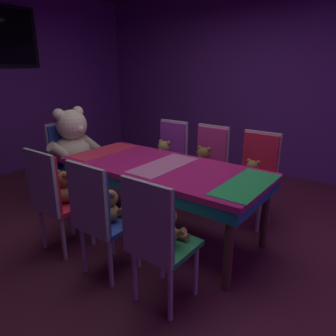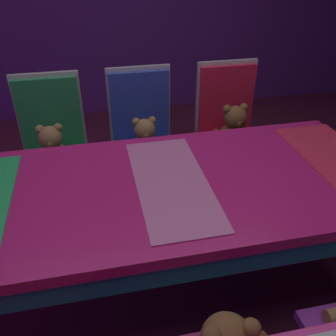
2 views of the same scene
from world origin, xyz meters
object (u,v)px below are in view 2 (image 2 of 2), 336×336
at_px(banquet_table, 171,198).
at_px(teddy_left_2, 235,130).
at_px(chair_left_0, 53,137).
at_px(teddy_left_0, 53,150).
at_px(chair_left_1, 142,128).
at_px(teddy_left_1, 145,141).
at_px(chair_left_2, 227,120).

height_order(banquet_table, teddy_left_2, teddy_left_2).
bearing_deg(chair_left_0, teddy_left_0, -0.00).
bearing_deg(teddy_left_0, teddy_left_2, 90.00).
height_order(teddy_left_0, teddy_left_2, teddy_left_2).
bearing_deg(teddy_left_2, chair_left_0, -97.03).
distance_m(teddy_left_0, chair_left_1, 0.59).
distance_m(banquet_table, teddy_left_2, 0.92).
relative_size(banquet_table, chair_left_0, 2.05).
height_order(banquet_table, chair_left_1, chair_left_1).
height_order(chair_left_0, teddy_left_0, chair_left_0).
bearing_deg(teddy_left_0, chair_left_1, 104.42).
xyz_separation_m(chair_left_0, teddy_left_1, (0.14, 0.57, -0.02)).
height_order(chair_left_0, teddy_left_1, chair_left_0).
bearing_deg(chair_left_1, chair_left_0, -89.71).
bearing_deg(chair_left_0, chair_left_2, 90.08).
distance_m(banquet_table, chair_left_1, 0.86).
bearing_deg(chair_left_2, chair_left_0, -89.92).
distance_m(chair_left_2, teddy_left_2, 0.15).
distance_m(banquet_table, chair_left_2, 1.04).
bearing_deg(teddy_left_1, banquet_table, 0.65).
height_order(chair_left_1, chair_left_2, same).
distance_m(teddy_left_0, chair_left_2, 1.17).
xyz_separation_m(teddy_left_0, teddy_left_1, (-0.00, 0.57, -0.00)).
bearing_deg(banquet_table, chair_left_2, 145.58).
distance_m(banquet_table, chair_left_0, 1.03).
bearing_deg(teddy_left_1, chair_left_1, -180.00).
xyz_separation_m(banquet_table, teddy_left_0, (-0.71, -0.58, -0.07)).
bearing_deg(teddy_left_2, chair_left_2, 180.00).
xyz_separation_m(chair_left_1, teddy_left_2, (0.15, 0.59, -0.01)).
height_order(chair_left_1, teddy_left_2, chair_left_1).
xyz_separation_m(chair_left_0, teddy_left_0, (0.14, -0.00, -0.02)).
xyz_separation_m(chair_left_0, chair_left_1, (-0.00, 0.57, 0.00)).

